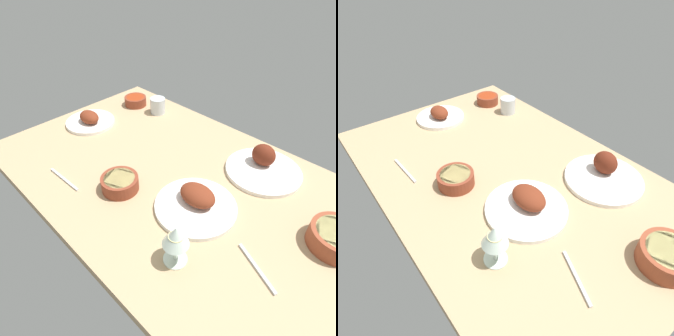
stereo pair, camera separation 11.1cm
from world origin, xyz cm
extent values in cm
cube|color=tan|center=(0.00, 0.00, 2.00)|extent=(140.00, 90.00, 4.00)
cylinder|color=white|center=(53.02, -0.07, 4.80)|extent=(23.22, 23.22, 1.60)
ellipsoid|color=maroon|center=(52.01, 0.75, 8.21)|extent=(10.88, 7.90, 5.68)
cylinder|color=white|center=(-20.06, 7.20, 4.80)|extent=(27.77, 27.77, 1.60)
ellipsoid|color=maroon|center=(-19.21, 5.51, 8.46)|extent=(13.14, 9.39, 6.21)
cylinder|color=white|center=(-26.61, -25.55, 4.80)|extent=(28.84, 28.84, 1.60)
ellipsoid|color=#602314|center=(-24.09, -28.50, 9.64)|extent=(9.33, 7.40, 8.78)
cylinder|color=brown|center=(-59.01, -10.16, 7.09)|extent=(15.76, 15.76, 6.18)
cylinder|color=brown|center=(52.27, -28.35, 6.32)|extent=(11.49, 11.49, 4.63)
cylinder|color=#9E3314|center=(52.27, -28.35, 8.13)|extent=(9.42, 9.42, 1.00)
cylinder|color=brown|center=(5.79, 18.81, 6.60)|extent=(13.53, 13.53, 5.21)
cylinder|color=#D6BC70|center=(5.79, 18.81, 8.71)|extent=(11.09, 11.09, 1.00)
cylinder|color=silver|center=(-28.76, 26.42, 4.25)|extent=(7.00, 7.00, 0.50)
cylinder|color=silver|center=(-28.76, 26.42, 8.00)|extent=(1.00, 1.00, 7.00)
cone|color=silver|center=(-28.76, 26.42, 14.75)|extent=(7.60, 7.60, 6.50)
cylinder|color=beige|center=(-28.76, 26.42, 13.30)|extent=(4.18, 4.18, 2.80)
cylinder|color=silver|center=(37.45, -30.72, 7.96)|extent=(7.58, 7.58, 7.93)
cube|color=silver|center=(24.72, 30.80, 4.40)|extent=(17.71, 1.54, 0.80)
cube|color=silver|center=(-46.90, 12.72, 4.40)|extent=(15.60, 7.44, 0.80)
camera|label=1|loc=(-60.51, 61.80, 76.48)|focal=30.91mm
camera|label=2|loc=(-67.95, 53.51, 76.48)|focal=30.91mm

